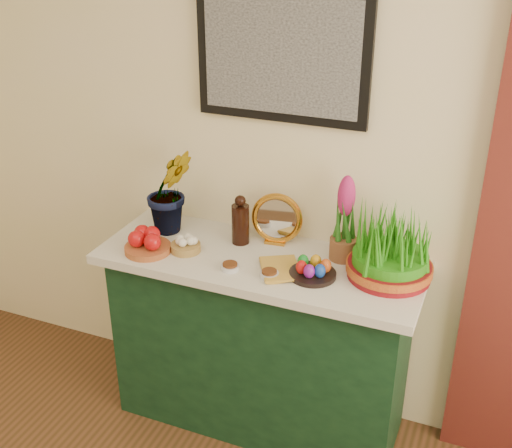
{
  "coord_description": "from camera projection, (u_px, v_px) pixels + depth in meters",
  "views": [
    {
      "loc": [
        0.86,
        -0.23,
        2.23
      ],
      "look_at": [
        -0.04,
        1.95,
        1.07
      ],
      "focal_mm": 45.0,
      "sensor_mm": 36.0,
      "label": 1
    }
  ],
  "objects": [
    {
      "name": "hyacinth_pink",
      "position": [
        345.0,
        222.0,
        2.67
      ],
      "size": [
        0.12,
        0.12,
        0.38
      ],
      "color": "brown",
      "rests_on": "tablecloth"
    },
    {
      "name": "mirror",
      "position": [
        277.0,
        219.0,
        2.83
      ],
      "size": [
        0.24,
        0.08,
        0.23
      ],
      "color": "orange",
      "rests_on": "tablecloth"
    },
    {
      "name": "tablecloth",
      "position": [
        260.0,
        261.0,
        2.76
      ],
      "size": [
        1.4,
        0.55,
        0.04
      ],
      "primitive_type": "cube",
      "color": "silver",
      "rests_on": "sideboard"
    },
    {
      "name": "vinegar_cruet",
      "position": [
        240.0,
        222.0,
        2.83
      ],
      "size": [
        0.08,
        0.08,
        0.23
      ],
      "color": "black",
      "rests_on": "tablecloth"
    },
    {
      "name": "book",
      "position": [
        262.0,
        270.0,
        2.63
      ],
      "size": [
        0.22,
        0.24,
        0.03
      ],
      "primitive_type": "imported",
      "rotation": [
        0.0,
        0.0,
        0.51
      ],
      "color": "gold",
      "rests_on": "tablecloth"
    },
    {
      "name": "apple_bowl",
      "position": [
        147.0,
        243.0,
        2.78
      ],
      "size": [
        0.21,
        0.21,
        0.1
      ],
      "color": "#A8542A",
      "rests_on": "tablecloth"
    },
    {
      "name": "garlic_basket",
      "position": [
        186.0,
        245.0,
        2.78
      ],
      "size": [
        0.15,
        0.15,
        0.07
      ],
      "color": "#AF8846",
      "rests_on": "tablecloth"
    },
    {
      "name": "hyacinth_green",
      "position": [
        169.0,
        178.0,
        2.87
      ],
      "size": [
        0.34,
        0.34,
        0.53
      ],
      "primitive_type": "imported",
      "rotation": [
        0.0,
        0.0,
        0.78
      ],
      "color": "#26681A",
      "rests_on": "tablecloth"
    },
    {
      "name": "wheatgrass_sabzeh",
      "position": [
        391.0,
        249.0,
        2.55
      ],
      "size": [
        0.35,
        0.35,
        0.29
      ],
      "color": "maroon",
      "rests_on": "tablecloth"
    },
    {
      "name": "spice_dish_left",
      "position": [
        230.0,
        267.0,
        2.65
      ],
      "size": [
        0.08,
        0.08,
        0.03
      ],
      "color": "silver",
      "rests_on": "tablecloth"
    },
    {
      "name": "egg_plate",
      "position": [
        312.0,
        270.0,
        2.59
      ],
      "size": [
        0.23,
        0.23,
        0.08
      ],
      "color": "black",
      "rests_on": "tablecloth"
    },
    {
      "name": "spice_dish_right",
      "position": [
        269.0,
        274.0,
        2.59
      ],
      "size": [
        0.08,
        0.08,
        0.03
      ],
      "color": "silver",
      "rests_on": "tablecloth"
    },
    {
      "name": "sideboard",
      "position": [
        260.0,
        345.0,
        2.96
      ],
      "size": [
        1.3,
        0.45,
        0.85
      ],
      "primitive_type": "cube",
      "color": "#163D20",
      "rests_on": "ground"
    }
  ]
}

